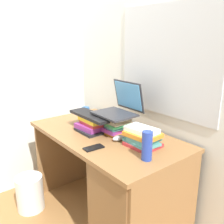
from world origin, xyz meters
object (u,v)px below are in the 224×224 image
water_bottle (147,146)px  laptop (120,106)px  book_stack_side (143,137)px  computer_mouse (119,138)px  book_stack_tall (114,124)px  cell_phone (94,148)px  mug (86,112)px  desk (130,191)px  book_stack_keyboard_riser (91,125)px  keyboard (91,116)px  wastebasket (30,193)px

water_bottle → laptop: bearing=158.6°
book_stack_side → computer_mouse: size_ratio=2.35×
book_stack_tall → book_stack_side: bearing=-0.0°
water_bottle → book_stack_tall: bearing=165.1°
book_stack_tall → book_stack_side: book_stack_tall is taller
laptop → book_stack_tall: bearing=-87.4°
book_stack_tall → cell_phone: (0.13, -0.28, -0.07)m
book_stack_tall → mug: book_stack_tall is taller
desk → book_stack_tall: book_stack_tall is taller
book_stack_keyboard_riser → keyboard: (-0.00, 0.00, 0.08)m
book_stack_tall → laptop: 0.15m
desk → water_bottle: (0.18, -0.04, 0.43)m
book_stack_tall → laptop: bearing=92.6°
computer_mouse → mug: (-0.63, 0.13, 0.03)m
laptop → book_stack_keyboard_riser: bearing=-130.7°
wastebasket → keyboard: bearing=49.1°
water_bottle → cell_phone: (-0.34, -0.16, -0.09)m
computer_mouse → cell_phone: bearing=-89.1°
keyboard → water_bottle: bearing=-1.6°
water_bottle → computer_mouse: bearing=169.7°
water_bottle → keyboard: bearing=178.8°
laptop → keyboard: 0.24m
book_stack_side → wastebasket: (-0.82, -0.53, -0.65)m
mug → desk: bearing=-10.6°
book_stack_side → laptop: bearing=169.1°
water_bottle → wastebasket: 1.25m
book_stack_side → laptop: size_ratio=0.80×
book_stack_side → keyboard: 0.48m
keyboard → wastebasket: (-0.36, -0.42, -0.71)m
book_stack_keyboard_riser → laptop: size_ratio=0.81×
desk → laptop: 0.63m
book_stack_tall → computer_mouse: 0.15m
laptop → water_bottle: 0.51m
laptop → cell_phone: laptop is taller
mug → water_bottle: size_ratio=0.60×
laptop → computer_mouse: size_ratio=2.94×
keyboard → wastebasket: bearing=-131.3°
keyboard → mug: (-0.35, 0.18, -0.08)m
computer_mouse → water_bottle: size_ratio=0.57×
computer_mouse → water_bottle: 0.35m
water_bottle → cell_phone: 0.38m
desk → laptop: size_ratio=4.20×
book_stack_keyboard_riser → water_bottle: water_bottle is taller
laptop → water_bottle: size_ratio=1.67×
water_bottle → cell_phone: water_bottle is taller
book_stack_tall → cell_phone: book_stack_tall is taller
book_stack_side → keyboard: (-0.46, -0.11, 0.07)m
mug → computer_mouse: bearing=-11.5°
laptop → water_bottle: (0.47, -0.18, -0.12)m
desk → computer_mouse: 0.38m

